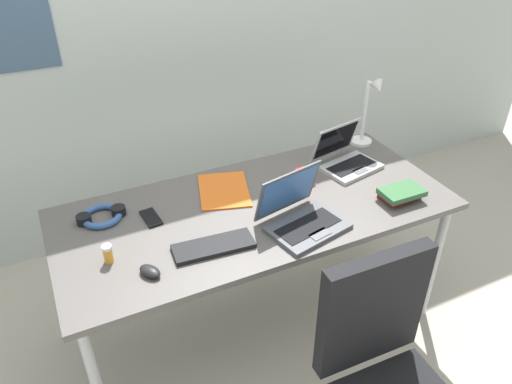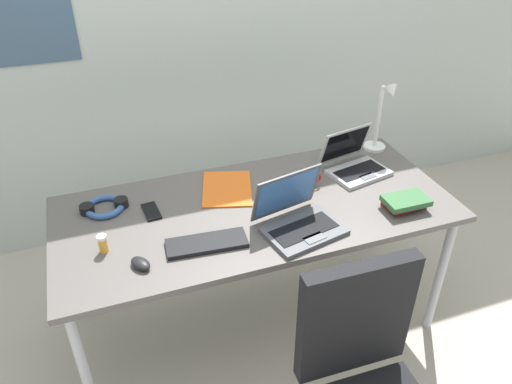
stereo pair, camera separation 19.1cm
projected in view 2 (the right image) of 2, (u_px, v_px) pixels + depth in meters
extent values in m
plane|color=#B7AD9E|center=(256.00, 319.00, 2.67)|extent=(12.00, 12.00, 0.00)
cube|color=#B2BCB7|center=(191.00, 21.00, 2.82)|extent=(6.00, 0.12, 2.60)
cube|color=#595451|center=(256.00, 209.00, 2.27)|extent=(1.80, 0.80, 0.03)
cylinder|color=#B2B5BA|center=(86.00, 373.00, 1.97)|extent=(0.04, 0.04, 0.71)
cylinder|color=#B2B5BA|center=(440.00, 275.00, 2.44)|extent=(0.04, 0.04, 0.71)
cylinder|color=#B2B5BA|center=(77.00, 265.00, 2.50)|extent=(0.04, 0.04, 0.71)
cylinder|color=#B2B5BA|center=(369.00, 201.00, 2.98)|extent=(0.04, 0.04, 0.71)
cylinder|color=white|center=(374.00, 147.00, 2.73)|extent=(0.12, 0.12, 0.02)
cylinder|color=white|center=(379.00, 117.00, 2.63)|extent=(0.02, 0.02, 0.34)
cylinder|color=white|center=(387.00, 89.00, 2.50)|extent=(0.01, 0.08, 0.01)
cone|color=white|center=(392.00, 92.00, 2.47)|extent=(0.07, 0.09, 0.09)
cube|color=#B7BABC|center=(359.00, 173.00, 2.49)|extent=(0.32, 0.25, 0.02)
cube|color=black|center=(359.00, 171.00, 2.49)|extent=(0.27, 0.16, 0.00)
cube|color=#595B60|center=(368.00, 176.00, 2.44)|extent=(0.09, 0.06, 0.00)
cube|color=#B7BABC|center=(345.00, 144.00, 2.52)|extent=(0.29, 0.12, 0.19)
cube|color=black|center=(345.00, 144.00, 2.52)|extent=(0.26, 0.10, 0.16)
cube|color=#515459|center=(304.00, 231.00, 2.09)|extent=(0.36, 0.28, 0.02)
cube|color=black|center=(304.00, 229.00, 2.09)|extent=(0.30, 0.18, 0.00)
cube|color=#595B60|center=(314.00, 238.00, 2.04)|extent=(0.10, 0.07, 0.00)
cube|color=#515459|center=(286.00, 192.00, 2.13)|extent=(0.33, 0.13, 0.22)
cube|color=#3F72BF|center=(287.00, 193.00, 2.12)|extent=(0.29, 0.11, 0.18)
cube|color=black|center=(207.00, 243.00, 2.03)|extent=(0.34, 0.15, 0.02)
ellipsoid|color=black|center=(141.00, 264.00, 1.91)|extent=(0.10, 0.11, 0.03)
cube|color=black|center=(151.00, 211.00, 2.22)|extent=(0.08, 0.14, 0.01)
torus|color=#335999|center=(104.00, 207.00, 2.24)|extent=(0.18, 0.18, 0.03)
cylinder|color=black|center=(87.00, 209.00, 2.21)|extent=(0.06, 0.06, 0.04)
cylinder|color=black|center=(121.00, 203.00, 2.25)|extent=(0.06, 0.06, 0.04)
cylinder|color=gold|center=(103.00, 245.00, 1.98)|extent=(0.04, 0.04, 0.06)
cylinder|color=white|center=(101.00, 237.00, 1.96)|extent=(0.04, 0.04, 0.01)
cube|color=maroon|center=(404.00, 203.00, 2.26)|extent=(0.18, 0.13, 0.03)
cube|color=#336638|center=(406.00, 200.00, 2.22)|extent=(0.20, 0.13, 0.03)
cube|color=orange|center=(227.00, 189.00, 2.38)|extent=(0.31, 0.36, 0.01)
cylinder|color=#B21E23|center=(307.00, 180.00, 2.37)|extent=(0.08, 0.08, 0.09)
torus|color=#B21E23|center=(316.00, 178.00, 2.38)|extent=(0.05, 0.01, 0.05)
cube|color=black|center=(356.00, 318.00, 1.72)|extent=(0.42, 0.07, 0.48)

